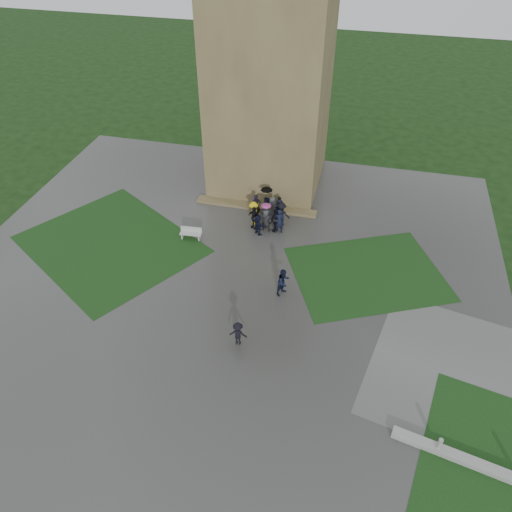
% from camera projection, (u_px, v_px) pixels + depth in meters
% --- Properties ---
extents(ground, '(120.00, 120.00, 0.00)m').
position_uv_depth(ground, '(214.00, 306.00, 28.97)').
color(ground, black).
extents(plaza, '(34.00, 34.00, 0.02)m').
position_uv_depth(plaza, '(223.00, 284.00, 30.47)').
color(plaza, '#353533').
rests_on(plaza, ground).
extents(lawn_inset_left, '(14.10, 13.46, 0.01)m').
position_uv_depth(lawn_inset_left, '(110.00, 244.00, 33.51)').
color(lawn_inset_left, black).
rests_on(lawn_inset_left, plaza).
extents(lawn_inset_right, '(11.12, 10.15, 0.01)m').
position_uv_depth(lawn_inset_right, '(367.00, 273.00, 31.19)').
color(lawn_inset_right, black).
rests_on(lawn_inset_right, plaza).
extents(tower, '(8.00, 8.00, 18.00)m').
position_uv_depth(tower, '(271.00, 65.00, 34.60)').
color(tower, brown).
rests_on(tower, ground).
extents(tower_plinth, '(9.00, 0.80, 0.22)m').
position_uv_depth(tower_plinth, '(256.00, 206.00, 36.88)').
color(tower_plinth, brown).
rests_on(tower_plinth, plaza).
extents(bench, '(1.50, 0.58, 0.85)m').
position_uv_depth(bench, '(191.00, 233.00, 33.76)').
color(bench, '#B1B2AD').
rests_on(bench, plaza).
extents(visitor_cluster, '(3.05, 3.72, 2.54)m').
position_uv_depth(visitor_cluster, '(266.00, 213.00, 34.59)').
color(visitor_cluster, black).
rests_on(visitor_cluster, plaza).
extents(pedestrian_mid, '(0.90, 1.00, 1.79)m').
position_uv_depth(pedestrian_mid, '(284.00, 282.00, 29.25)').
color(pedestrian_mid, black).
rests_on(pedestrian_mid, plaza).
extents(pedestrian_near, '(0.96, 0.52, 1.46)m').
position_uv_depth(pedestrian_near, '(238.00, 334.00, 26.34)').
color(pedestrian_near, black).
rests_on(pedestrian_near, plaza).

